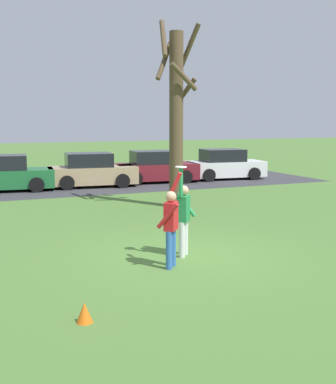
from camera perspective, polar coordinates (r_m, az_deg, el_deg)
name	(u,v)px	position (r m, az deg, el deg)	size (l,w,h in m)	color
ground_plane	(183,257)	(11.53, 1.76, -7.45)	(120.00, 120.00, 0.00)	#4C7533
person_catcher	(184,214)	(11.38, 1.81, -2.58)	(0.55, 0.57, 2.08)	silver
person_defender	(171,223)	(10.47, 0.34, -3.54)	(0.64, 0.66, 2.05)	#3366B7
frisbee_disc	(181,167)	(11.01, 1.51, 2.89)	(0.25, 0.25, 0.02)	white
parked_car_green	(5,175)	(23.12, -18.25, 1.92)	(4.27, 2.38, 1.59)	#1E6633
parked_car_tan	(91,171)	(23.66, -8.81, 2.38)	(4.27, 2.38, 1.59)	tan
parked_car_maroon	(155,168)	(25.01, -1.47, 2.79)	(4.27, 2.38, 1.59)	maroon
parked_car_white	(224,165)	(26.59, 6.50, 3.07)	(4.27, 2.38, 1.59)	white
parking_strip	(51,188)	(23.69, -13.33, 0.50)	(27.44, 6.40, 0.01)	#38383D
bare_tree_tall	(176,113)	(17.79, 0.96, 9.08)	(1.64, 1.49, 6.62)	brown
field_cone_orange	(85,313)	(8.03, -9.58, -13.51)	(0.26, 0.26, 0.32)	orange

